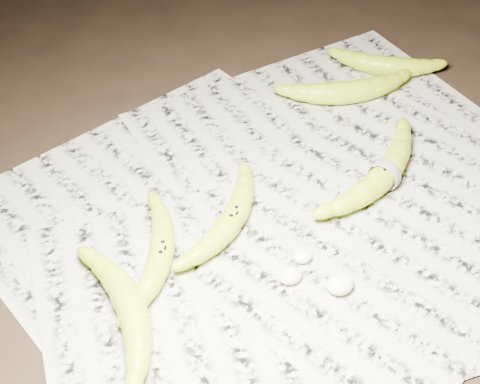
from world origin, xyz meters
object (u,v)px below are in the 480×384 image
banana_upper_b (386,64)px  banana_left_b (130,306)px  banana_taped (385,173)px  banana_center (232,217)px  banana_left_a (161,253)px  banana_upper_a (349,90)px

banana_upper_b → banana_left_b: bearing=-114.7°
banana_taped → banana_upper_b: 0.30m
banana_center → banana_left_b: bearing=164.8°
banana_center → banana_upper_b: (0.43, 0.19, 0.00)m
banana_center → banana_taped: bearing=-44.3°
banana_taped → banana_upper_b: bearing=28.2°
banana_center → banana_taped: (0.24, -0.04, 0.00)m
banana_left_b → banana_taped: bearing=-79.0°
banana_left_a → banana_taped: banana_taped is taller
banana_upper_b → banana_upper_a: bearing=-120.2°
banana_upper_a → banana_upper_b: bearing=36.4°
banana_taped → banana_upper_a: 0.21m
banana_left_b → banana_center: bearing=-62.9°
banana_center → banana_upper_a: banana_upper_a is taller
banana_left_b → banana_taped: 0.43m
banana_left_a → banana_taped: bearing=-59.7°
banana_center → banana_left_a: bearing=148.7°
banana_upper_b → banana_center: bearing=-113.6°
banana_taped → banana_upper_a: (0.08, 0.20, 0.00)m
banana_left_a → banana_upper_a: banana_upper_a is taller
banana_center → banana_taped: size_ratio=0.82×
banana_upper_a → banana_upper_b: 0.11m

